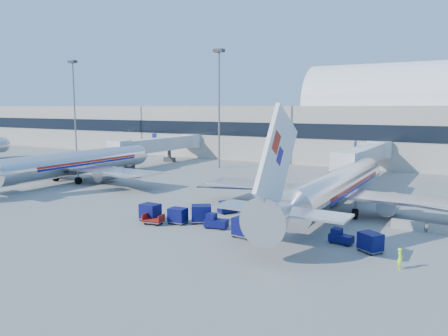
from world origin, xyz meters
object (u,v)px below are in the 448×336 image
Objects in this scene: cart_train_a at (201,213)px; cart_open_red at (154,221)px; mast_west at (219,91)px; tug_lead at (215,222)px; barrier_near at (408,225)px; jetbridge_near at (366,155)px; barrier_mid at (446,230)px; cart_solo_far at (370,242)px; mast_far_west at (74,94)px; tug_right at (340,237)px; airliner_mid at (71,163)px; ramp_worker at (400,259)px; cart_solo_near at (245,227)px; tug_left at (227,207)px; cart_train_b at (178,215)px; airliner_main at (334,188)px; jetbridge_mid at (163,144)px.

cart_open_red is at bearing -175.99° from cart_train_a.
mast_west reaches higher than tug_lead.
barrier_near is 24.93m from cart_open_red.
jetbridge_near is at bearing 1.68° from mast_west.
cart_solo_far is (-4.99, -8.66, 0.41)m from barrier_mid.
barrier_near is at bearing -19.75° from mast_far_west.
mast_west is 10.48× the size of tug_right.
cart_train_a is at bearing -18.47° from airliner_mid.
tug_lead is at bearing 69.74° from ramp_worker.
cart_solo_near is at bearing -56.21° from mast_west.
tug_right is (45.58, -10.16, -2.33)m from airliner_mid.
jetbridge_near is 39.19m from cart_solo_near.
cart_train_a is 1.64× the size of ramp_worker.
cart_train_b reaches higher than tug_left.
mast_far_west is 10.10× the size of cart_solo_near.
barrier_near is 22.57m from cart_train_b.
jetbridge_near reaches higher than barrier_near.
barrier_near is 8.84m from tug_right.
ramp_worker is (19.57, -3.50, -0.18)m from cart_train_a.
tug_lead is (21.69, -36.98, -14.13)m from mast_west.
cart_open_red is at bearing -169.40° from cart_solo_near.
barrier_near is 1.57× the size of cart_train_b.
jetbridge_near is at bearing 109.85° from barrier_near.
airliner_mid is 49.62m from cart_solo_far.
cart_solo_near is at bearing -4.91° from cart_open_red.
cart_train_a is at bearing -135.23° from airliner_main.
mast_west reaches higher than cart_train_a.
cart_solo_near is (25.57, -38.21, -13.82)m from mast_west.
tug_lead is 6.41m from cart_open_red.
mast_west is 10.58× the size of cart_open_red.
ramp_worker reaches higher than tug_lead.
jetbridge_near is 9.17× the size of barrier_near.
cart_solo_far reaches higher than barrier_mid.
mast_west is at bearing -3.21° from jetbridge_mid.
airliner_mid is 16.65× the size of cart_solo_near.
cart_train_a is 4.87m from cart_open_red.
barrier_mid is (41.30, -28.00, -14.34)m from mast_west.
barrier_near is at bearing -10.03° from cart_train_a.
tug_left is 1.09× the size of cart_solo_near.
ramp_worker is at bearing -10.08° from cart_train_b.
ramp_worker is at bearing 1.14° from cart_solo_near.
mast_west is (14.40, -0.81, 10.86)m from jetbridge_mid.
airliner_mid is 39.71m from cart_solo_near.
mast_far_west is 68.71m from tug_left.
mast_west is (40.00, 0.00, 0.00)m from mast_far_west.
barrier_mid is at bearing -27.35° from jetbridge_mid.
airliner_mid is at bearing 167.89° from cart_solo_near.
jetbridge_mid is at bearing 151.20° from barrier_near.
mast_west reaches higher than jetbridge_near.
tug_lead is (-5.91, -37.79, -3.26)m from jetbridge_near.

